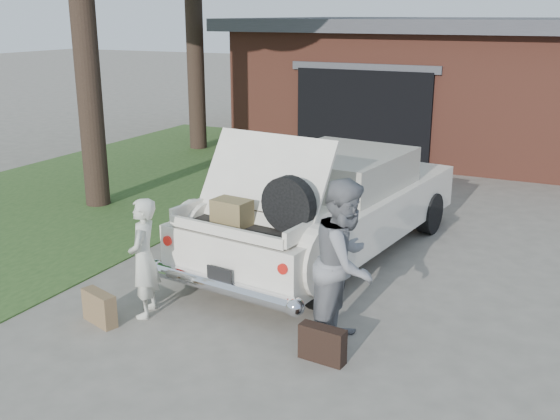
% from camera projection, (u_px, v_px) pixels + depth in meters
% --- Properties ---
extents(ground, '(90.00, 90.00, 0.00)m').
position_uv_depth(ground, '(258.00, 311.00, 7.86)').
color(ground, gray).
rests_on(ground, ground).
extents(grass_strip, '(6.00, 16.00, 0.02)m').
position_uv_depth(grass_strip, '(81.00, 196.00, 12.75)').
color(grass_strip, '#2D4C1E').
rests_on(grass_strip, ground).
extents(house, '(12.80, 7.80, 3.30)m').
position_uv_depth(house, '(500.00, 84.00, 16.83)').
color(house, brown).
rests_on(house, ground).
extents(sedan, '(2.62, 5.41, 2.00)m').
position_uv_depth(sedan, '(329.00, 205.00, 9.48)').
color(sedan, white).
rests_on(sedan, ground).
extents(woman_left, '(0.51, 0.61, 1.42)m').
position_uv_depth(woman_left, '(144.00, 258.00, 7.56)').
color(woman_left, beige).
rests_on(woman_left, ground).
extents(woman_right, '(0.70, 0.89, 1.82)m').
position_uv_depth(woman_right, '(345.00, 263.00, 6.86)').
color(woman_right, gray).
rests_on(woman_right, ground).
extents(suitcase_left, '(0.52, 0.30, 0.38)m').
position_uv_depth(suitcase_left, '(99.00, 308.00, 7.49)').
color(suitcase_left, olive).
rests_on(suitcase_left, ground).
extents(suitcase_right, '(0.50, 0.20, 0.38)m').
position_uv_depth(suitcase_right, '(322.00, 344.00, 6.67)').
color(suitcase_right, black).
rests_on(suitcase_right, ground).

